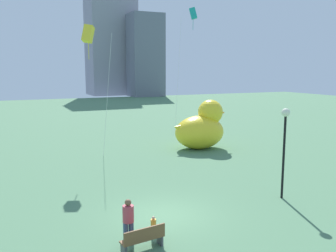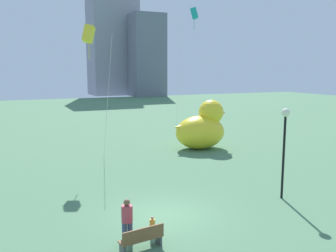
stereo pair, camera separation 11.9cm
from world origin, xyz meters
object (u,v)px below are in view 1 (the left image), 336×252
lamppost (285,133)px  kite_yellow (88,35)px  park_bench (143,238)px  kite_teal (193,14)px  giant_inflatable_duck (201,128)px  person_adult (128,219)px  person_child (153,226)px

lamppost → kite_yellow: (-7.07, 11.48, 5.45)m
park_bench → kite_teal: 29.96m
kite_teal → lamppost: bearing=-106.2°
park_bench → giant_inflatable_duck: (10.42, 14.19, 1.23)m
park_bench → person_adult: (-0.31, 0.75, 0.48)m
park_bench → kite_teal: size_ratio=0.13×
person_child → giant_inflatable_duck: bearing=54.1°
lamppost → kite_yellow: bearing=121.6°
person_child → kite_teal: bearing=58.7°
person_adult → kite_yellow: 15.21m
person_adult → kite_yellow: bearing=83.1°
park_bench → lamppost: 9.07m
giant_inflatable_duck → park_bench: bearing=-126.3°
person_adult → kite_teal: 29.35m
person_adult → kite_yellow: kite_yellow is taller
giant_inflatable_duck → kite_yellow: (-9.17, -0.51, 7.09)m
kite_yellow → person_child: bearing=-92.4°
person_adult → person_child: person_adult is taller
kite_teal → kite_yellow: (-13.24, -9.76, -3.42)m
giant_inflatable_duck → kite_yellow: size_ratio=0.51×
park_bench → person_child: bearing=47.6°
person_child → giant_inflatable_duck: size_ratio=0.18×
park_bench → person_child: (0.71, 0.78, 0.01)m
park_bench → kite_yellow: size_ratio=0.18×
person_adult → lamppost: lamppost is taller
person_adult → kite_teal: kite_teal is taller
park_bench → lamppost: lamppost is taller
lamppost → kite_teal: kite_teal is taller
lamppost → person_child: bearing=-169.4°
giant_inflatable_duck → kite_teal: bearing=66.3°
person_adult → kite_teal: size_ratio=0.13×
park_bench → person_adult: size_ratio=0.98×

